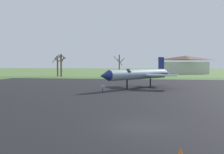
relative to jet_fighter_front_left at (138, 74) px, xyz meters
The scene contains 9 objects.
ground_plane 24.96m from the jet_fighter_front_left, 87.06° to the right, with size 600.00×600.00×0.00m, color #607F42.
asphalt_apron 6.41m from the jet_fighter_front_left, 77.65° to the right, with size 79.96×63.32×0.05m, color black.
grass_verge_strip 31.96m from the jet_fighter_front_left, 87.71° to the left, with size 139.96×12.00×0.06m, color #4F7337.
jet_fighter_front_left is the anchor object (origin of this frame).
info_placard_front_left 9.06m from the jet_fighter_front_left, 120.43° to the right, with size 0.64×0.38×1.11m.
bare_tree_far_left 50.24m from the jet_fighter_front_left, 127.50° to the left, with size 2.36×2.53×7.28m.
bare_tree_left_of_center 46.15m from the jet_fighter_front_left, 127.37° to the left, with size 3.09×3.81×7.65m.
bare_tree_center 39.05m from the jet_fighter_front_left, 102.17° to the left, with size 3.68×3.70×7.36m.
visitor_building 76.63m from the jet_fighter_front_left, 76.38° to the left, with size 20.55×12.41×8.37m.
Camera 1 is at (0.69, -14.59, 3.84)m, focal length 37.80 mm.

